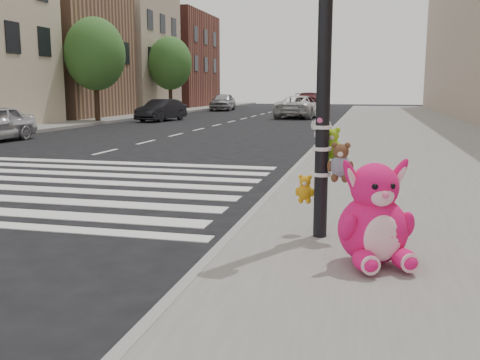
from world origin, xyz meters
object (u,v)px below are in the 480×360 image
(car_white_near, at_px, (300,107))
(car_dark_far, at_px, (161,110))
(pink_bunny, at_px, (374,221))
(signal_pole, at_px, (326,99))
(red_teddy, at_px, (319,219))

(car_white_near, bearing_deg, car_dark_far, 41.28)
(car_white_near, bearing_deg, pink_bunny, 104.79)
(pink_bunny, xyz_separation_m, car_dark_far, (-11.76, 23.66, 0.04))
(signal_pole, relative_size, car_white_near, 0.80)
(signal_pole, height_order, red_teddy, signal_pole)
(car_white_near, bearing_deg, signal_pole, 103.90)
(signal_pole, height_order, car_white_near, signal_pole)
(red_teddy, bearing_deg, pink_bunny, -71.37)
(pink_bunny, height_order, car_dark_far, car_dark_far)
(signal_pole, relative_size, pink_bunny, 3.68)
(signal_pole, height_order, pink_bunny, signal_pole)
(pink_bunny, bearing_deg, car_dark_far, 93.30)
(signal_pole, distance_m, car_dark_far, 25.36)
(pink_bunny, distance_m, red_teddy, 1.58)
(pink_bunny, relative_size, car_dark_far, 0.29)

